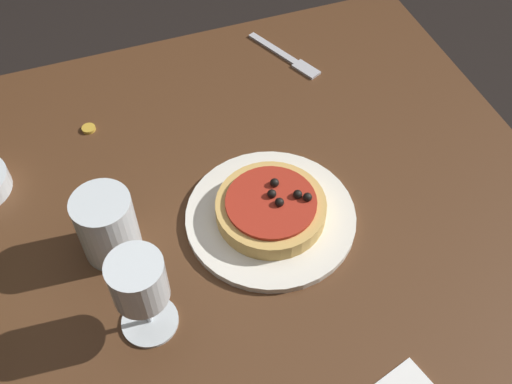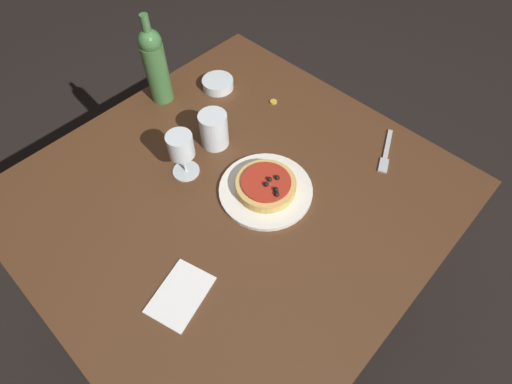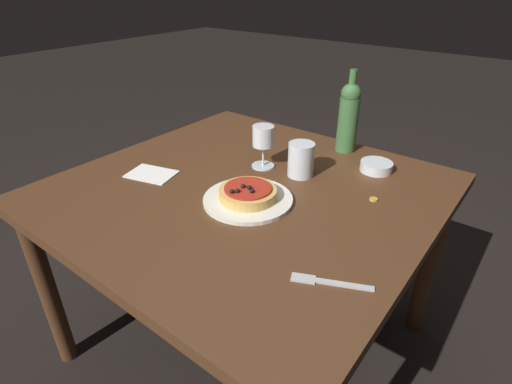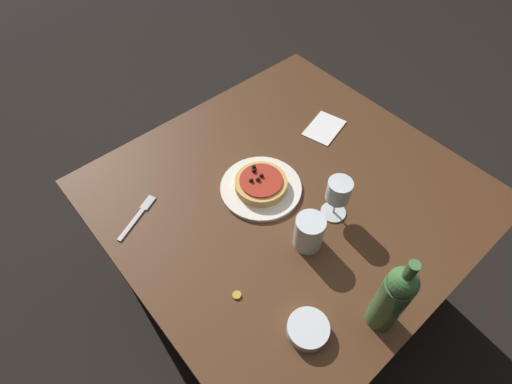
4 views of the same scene
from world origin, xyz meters
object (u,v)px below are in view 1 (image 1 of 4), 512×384
object	(u,v)px
water_cup	(107,226)
bottle_cap	(89,129)
wine_glass	(139,284)
dining_table	(243,292)
pizza	(271,208)
dinner_plate	(271,217)
fork	(287,58)

from	to	relation	value
water_cup	bottle_cap	size ratio (longest dim) A/B	4.69
wine_glass	bottle_cap	size ratio (longest dim) A/B	6.13
dining_table	wine_glass	world-z (taller)	wine_glass
pizza	wine_glass	xyz separation A→B (m)	(0.11, -0.22, 0.07)
dinner_plate	fork	xyz separation A→B (m)	(-0.35, 0.17, -0.00)
dining_table	fork	size ratio (longest dim) A/B	6.50
dinner_plate	fork	distance (m)	0.39
dinner_plate	bottle_cap	bearing A→B (deg)	-141.30
wine_glass	fork	size ratio (longest dim) A/B	0.86
dinner_plate	water_cup	world-z (taller)	water_cup
dinner_plate	wine_glass	distance (m)	0.26
dinner_plate	wine_glass	world-z (taller)	wine_glass
wine_glass	bottle_cap	distance (m)	0.41
wine_glass	fork	xyz separation A→B (m)	(-0.46, 0.39, -0.10)
bottle_cap	water_cup	bearing A→B (deg)	-1.59
fork	dinner_plate	bearing A→B (deg)	-50.21
water_cup	dining_table	bearing A→B (deg)	61.64
dinner_plate	water_cup	distance (m)	0.25
wine_glass	fork	bearing A→B (deg)	140.08
wine_glass	fork	distance (m)	0.61
dining_table	wine_glass	bearing A→B (deg)	-73.37
fork	bottle_cap	distance (m)	0.41
dining_table	bottle_cap	xyz separation A→B (m)	(-0.35, -0.16, 0.09)
pizza	fork	xyz separation A→B (m)	(-0.35, 0.17, -0.03)
fork	bottle_cap	bearing A→B (deg)	-105.69
pizza	bottle_cap	world-z (taller)	pizza
wine_glass	pizza	bearing A→B (deg)	116.33
pizza	water_cup	world-z (taller)	water_cup
bottle_cap	pizza	bearing A→B (deg)	38.74
dining_table	wine_glass	distance (m)	0.24
wine_glass	dining_table	bearing A→B (deg)	106.63
water_cup	fork	size ratio (longest dim) A/B	0.66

